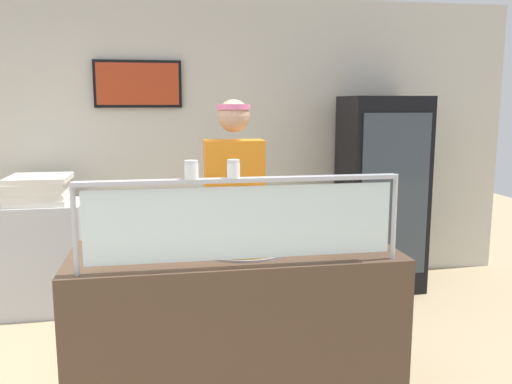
# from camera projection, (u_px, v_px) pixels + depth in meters

# --- Properties ---
(ground_plane) EXTENTS (12.00, 12.00, 0.00)m
(ground_plane) POSITION_uv_depth(u_px,v_px,m) (223.00, 359.00, 3.67)
(ground_plane) COLOR tan
(ground_plane) RESTS_ON ground
(shop_rear_unit) EXTENTS (6.15, 0.13, 2.70)m
(shop_rear_unit) POSITION_uv_depth(u_px,v_px,m) (200.00, 144.00, 5.06)
(shop_rear_unit) COLOR beige
(shop_rear_unit) RESTS_ON ground
(serving_counter) EXTENTS (1.75, 0.72, 0.95)m
(serving_counter) POSITION_uv_depth(u_px,v_px,m) (235.00, 333.00, 2.97)
(serving_counter) COLOR #4C3828
(serving_counter) RESTS_ON ground
(sneeze_guard) EXTENTS (1.57, 0.06, 0.44)m
(sneeze_guard) POSITION_uv_depth(u_px,v_px,m) (243.00, 211.00, 2.56)
(sneeze_guard) COLOR #B2B5BC
(sneeze_guard) RESTS_ON serving_counter
(pizza_tray) EXTENTS (0.50, 0.50, 0.04)m
(pizza_tray) POSITION_uv_depth(u_px,v_px,m) (245.00, 246.00, 2.90)
(pizza_tray) COLOR #9EA0A8
(pizza_tray) RESTS_ON serving_counter
(pizza_server) EXTENTS (0.12, 0.29, 0.01)m
(pizza_server) POSITION_uv_depth(u_px,v_px,m) (244.00, 244.00, 2.88)
(pizza_server) COLOR #ADAFB7
(pizza_server) RESTS_ON pizza_tray
(parmesan_shaker) EXTENTS (0.07, 0.07, 0.09)m
(parmesan_shaker) POSITION_uv_depth(u_px,v_px,m) (191.00, 171.00, 2.49)
(parmesan_shaker) COLOR white
(parmesan_shaker) RESTS_ON sneeze_guard
(pepper_flake_shaker) EXTENTS (0.06, 0.06, 0.09)m
(pepper_flake_shaker) POSITION_uv_depth(u_px,v_px,m) (234.00, 170.00, 2.52)
(pepper_flake_shaker) COLOR white
(pepper_flake_shaker) RESTS_ON sneeze_guard
(worker_figure) EXTENTS (0.41, 0.50, 1.76)m
(worker_figure) POSITION_uv_depth(u_px,v_px,m) (235.00, 215.00, 3.54)
(worker_figure) COLOR #23232D
(worker_figure) RESTS_ON ground
(drink_fridge) EXTENTS (0.72, 0.60, 1.80)m
(drink_fridge) POSITION_uv_depth(u_px,v_px,m) (381.00, 194.00, 4.99)
(drink_fridge) COLOR black
(drink_fridge) RESTS_ON ground
(prep_shelf) EXTENTS (0.70, 0.55, 0.92)m
(prep_shelf) POSITION_uv_depth(u_px,v_px,m) (42.00, 257.00, 4.49)
(prep_shelf) COLOR #B7BABF
(prep_shelf) RESTS_ON ground
(pizza_box_stack) EXTENTS (0.52, 0.50, 0.22)m
(pizza_box_stack) POSITION_uv_depth(u_px,v_px,m) (38.00, 189.00, 4.40)
(pizza_box_stack) COLOR silver
(pizza_box_stack) RESTS_ON prep_shelf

